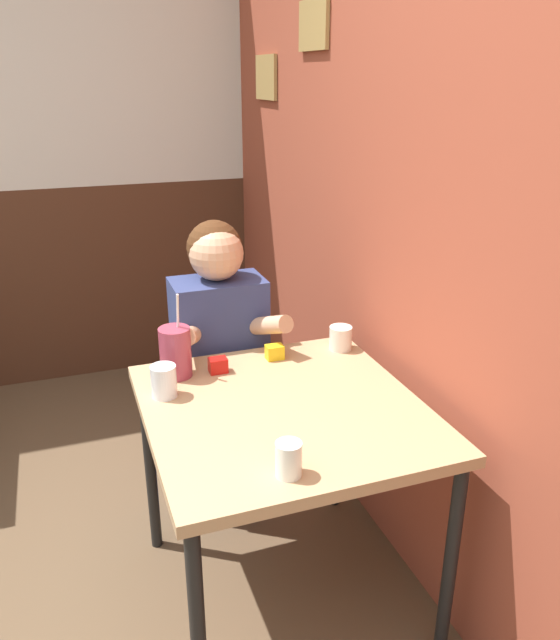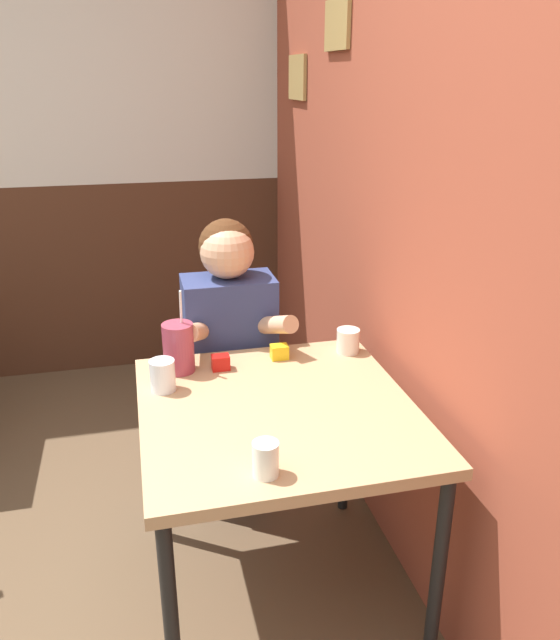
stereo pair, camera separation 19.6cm
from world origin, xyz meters
TOP-DOWN VIEW (x-y plane):
  - brick_wall_right at (1.46, 1.21)m, footprint 0.08×4.41m
  - back_wall at (-0.02, 2.44)m, footprint 5.85×0.09m
  - main_table at (0.96, 0.42)m, footprint 0.82×0.86m
  - person_seated at (0.90, 0.99)m, footprint 0.42×0.40m
  - cocktail_pitcher at (0.69, 0.73)m, footprint 0.10×0.10m
  - glass_near_pitcher at (0.63, 0.60)m, footprint 0.08×0.08m
  - glass_center at (0.85, 0.09)m, footprint 0.07×0.07m
  - glass_far_side at (1.29, 0.74)m, footprint 0.08×0.08m
  - condiment_ketchup at (0.83, 0.71)m, footprint 0.06×0.04m
  - condiment_mustard at (1.04, 0.75)m, footprint 0.06×0.04m

SIDE VIEW (x-z plane):
  - person_seated at x=0.90m, z-range 0.03..1.21m
  - main_table at x=0.96m, z-range 0.29..1.03m
  - condiment_ketchup at x=0.83m, z-range 0.73..0.78m
  - condiment_mustard at x=1.04m, z-range 0.73..0.78m
  - glass_far_side at x=1.29m, z-range 0.73..0.82m
  - glass_center at x=0.85m, z-range 0.73..0.83m
  - glass_near_pitcher at x=0.63m, z-range 0.73..0.84m
  - cocktail_pitcher at x=0.69m, z-range 0.68..0.96m
  - brick_wall_right at x=1.46m, z-range 0.00..2.70m
  - back_wall at x=-0.02m, z-range 0.01..2.71m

